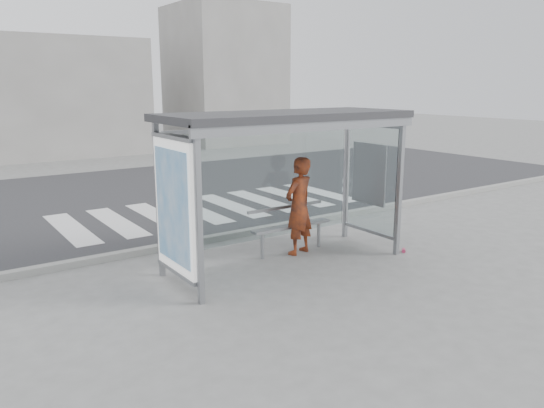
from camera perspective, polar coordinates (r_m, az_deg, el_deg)
The scene contains 10 objects.
ground at distance 9.30m, azimuth 1.52°, elevation -6.47°, with size 80.00×80.00×0.00m, color slate.
road at distance 15.32m, azimuth -14.04°, elevation 0.87°, with size 30.00×10.00×0.01m, color #2E2E31.
curb at distance 10.84m, azimuth -4.55°, elevation -3.35°, with size 30.00×0.18×0.12m, color gray.
crosswalk at distance 13.49m, azimuth -6.29°, elevation -0.43°, with size 7.55×3.00×0.00m.
bus_shelter at distance 8.68m, azimuth -0.63°, elevation 5.63°, with size 4.25×1.65×2.62m.
building_center at distance 25.63m, azimuth -23.24°, elevation 10.50°, with size 8.00×5.00×5.00m, color gray.
building_right at distance 28.82m, azimuth -5.17°, elevation 13.58°, with size 5.00×5.00×7.00m, color gray.
person at distance 9.64m, azimuth 2.91°, elevation -0.22°, with size 0.66×0.43×1.80m, color #C86D12.
bench at distance 9.80m, azimuth 2.03°, elevation -2.32°, with size 1.67×0.31×0.86m.
soda_can at distance 10.21m, azimuth 13.98°, elevation -4.86°, with size 0.07×0.07×0.13m, color #C93B64.
Camera 1 is at (-5.17, -7.10, 3.06)m, focal length 35.00 mm.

